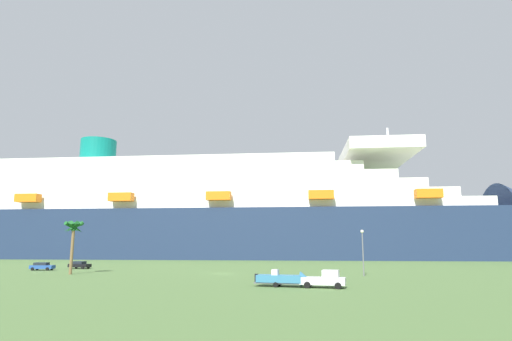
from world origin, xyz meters
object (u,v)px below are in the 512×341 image
Objects in this scene: street_lamp at (363,246)px; cruise_ship at (192,217)px; parked_car_blue_suv at (42,266)px; palm_tree at (73,230)px; small_boat_on_trailer at (285,279)px; parked_car_black_coupe at (79,265)px; pickup_truck at (325,279)px.

cruise_ship is at bearing 120.68° from street_lamp.
parked_car_blue_suv is (-62.95, 10.41, -4.23)m from street_lamp.
parked_car_blue_suv is (-11.37, 10.04, -6.94)m from palm_tree.
small_boat_on_trailer reaches higher than parked_car_blue_suv.
street_lamp reaches higher than small_boat_on_trailer.
pickup_truck is at bearing -35.52° from parked_car_black_coupe.
cruise_ship reaches higher than palm_tree.
small_boat_on_trailer is 22.90m from street_lamp.
palm_tree is 1.23× the size of street_lamp.
cruise_ship is 106.64m from small_boat_on_trailer.
street_lamp is at bearing 66.97° from pickup_truck.
small_boat_on_trailer is 1.04× the size of street_lamp.
small_boat_on_trailer is at bearing 168.21° from pickup_truck.
street_lamp is at bearing -0.41° from palm_tree.
parked_car_blue_suv is at bearing 138.55° from palm_tree.
cruise_ship is at bearing 78.32° from parked_car_blue_suv.
cruise_ship is 60.36× the size of parked_car_blue_suv.
cruise_ship is 73.84m from parked_car_blue_suv.
cruise_ship is at bearing 87.67° from palm_tree.
small_boat_on_trailer is 1.72× the size of parked_car_blue_suv.
palm_tree is 2.02× the size of parked_car_blue_suv.
parked_car_blue_suv is 7.62m from parked_car_black_coupe.
pickup_truck is 0.73× the size of small_boat_on_trailer.
palm_tree reaches higher than street_lamp.
parked_car_black_coupe is (-44.87, 34.51, -0.13)m from small_boat_on_trailer.
palm_tree is at bearing 155.57° from pickup_truck.
palm_tree is 18.43m from parked_car_black_coupe.
pickup_truck is 62.30m from parked_car_blue_suv.
palm_tree is at bearing -67.94° from parked_car_black_coupe.
pickup_truck reaches higher than parked_car_black_coupe.
palm_tree is 1.92× the size of parked_car_black_coupe.
small_boat_on_trailer is at bearing -70.58° from cruise_ship.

